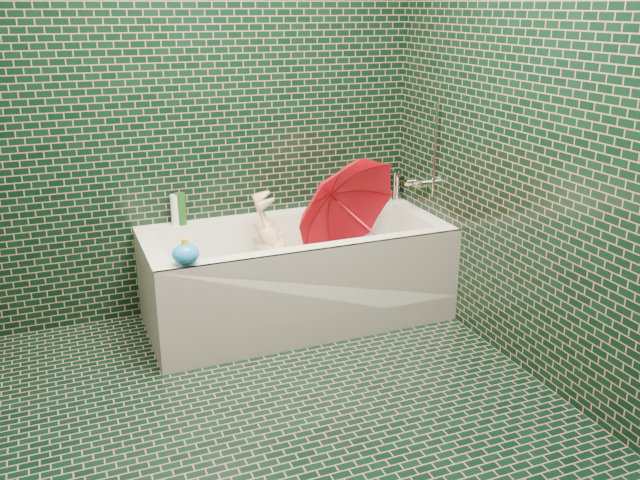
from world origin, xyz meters
name	(u,v)px	position (x,y,z in m)	size (l,w,h in m)	color
floor	(281,430)	(0.00, 0.00, 0.00)	(2.80, 2.80, 0.00)	black
wall_back	(195,98)	(0.00, 1.40, 1.25)	(2.80, 2.80, 0.00)	black
wall_front	(506,279)	(0.00, -1.40, 1.25)	(2.80, 2.80, 0.00)	black
wall_right	(555,123)	(1.30, 0.00, 1.25)	(2.80, 2.80, 0.00)	black
bathtub	(298,285)	(0.45, 1.01, 0.21)	(1.70, 0.75, 0.55)	white
bath_mat	(297,292)	(0.45, 1.02, 0.16)	(1.35, 0.47, 0.01)	#56CA28
water	(296,269)	(0.45, 1.02, 0.30)	(1.48, 0.53, 0.00)	silver
faucet	(425,177)	(1.26, 1.02, 0.77)	(0.18, 0.19, 0.55)	silver
child	(281,271)	(0.35, 1.02, 0.31)	(0.33, 0.21, 0.90)	#DBB489
umbrella	(359,221)	(0.81, 0.96, 0.57)	(0.68, 0.68, 0.60)	red
soap_bottle_a	(394,198)	(1.25, 1.36, 0.55)	(0.10, 0.10, 0.25)	white
soap_bottle_b	(381,201)	(1.15, 1.34, 0.55)	(0.08, 0.08, 0.17)	#4A1E73
soap_bottle_c	(375,203)	(1.09, 1.32, 0.55)	(0.13, 0.13, 0.17)	#144617
bottle_right_tall	(385,185)	(1.16, 1.33, 0.65)	(0.06, 0.06, 0.21)	#144617
bottle_right_pump	(396,186)	(1.24, 1.32, 0.65)	(0.05, 0.05, 0.19)	silver
bottle_left_tall	(181,209)	(-0.13, 1.34, 0.64)	(0.06, 0.06, 0.18)	#144617
bottle_left_short	(175,210)	(-0.16, 1.34, 0.64)	(0.05, 0.05, 0.18)	white
rubber_duck	(359,197)	(0.99, 1.34, 0.59)	(0.13, 0.10, 0.10)	yellow
bath_toy	(186,254)	(-0.24, 0.69, 0.61)	(0.16, 0.15, 0.13)	#1983E1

